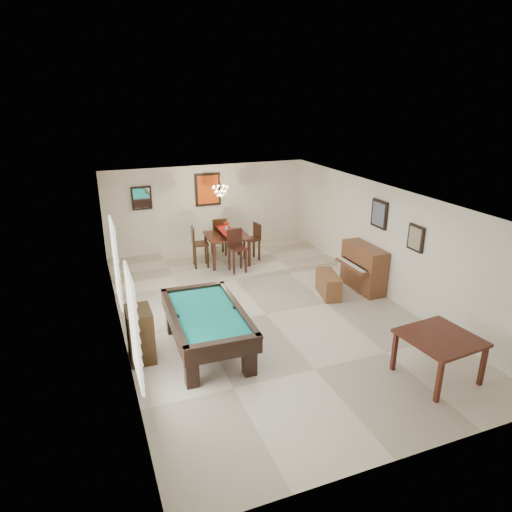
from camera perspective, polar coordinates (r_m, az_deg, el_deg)
ground_plane at (r=10.04m, az=1.25°, el=-7.33°), size 6.00×9.00×0.02m
wall_back at (r=13.60m, az=-5.99°, el=5.82°), size 6.00×0.04×2.60m
wall_front at (r=6.05m, az=18.36°, el=-14.16°), size 6.00×0.04×2.60m
wall_left at (r=8.88m, az=-16.90°, el=-2.71°), size 0.04×9.00×2.60m
wall_right at (r=10.96m, az=15.97°, el=1.68°), size 0.04×9.00×2.60m
ceiling at (r=9.14m, az=1.37°, el=7.37°), size 6.00×9.00×0.04m
dining_step at (r=12.82m, az=-4.29°, el=-0.82°), size 6.00×2.50×0.12m
window_left_front at (r=6.84m, az=-15.03°, el=-8.58°), size 0.06×1.00×1.70m
window_left_rear at (r=9.41m, az=-17.12°, el=-0.80°), size 0.06×1.00×1.70m
pool_table at (r=8.58m, az=-6.10°, el=-9.42°), size 1.37×2.44×0.80m
square_table at (r=8.40m, az=21.75°, el=-11.64°), size 1.23×1.23×0.78m
upright_piano at (r=11.31m, az=12.76°, el=-1.51°), size 0.74×1.32×1.10m
piano_bench at (r=10.96m, az=9.03°, el=-3.54°), size 0.59×1.03×0.54m
apothecary_chest at (r=8.53m, az=-14.26°, el=-9.47°), size 0.43×0.65×0.98m
dining_table at (r=12.50m, az=-3.65°, el=1.19°), size 1.16×1.16×0.92m
flower_vase at (r=12.33m, az=-3.71°, el=3.78°), size 0.18×0.18×0.26m
dining_chair_south at (r=11.81m, az=-2.35°, el=0.58°), size 0.43×0.43×1.11m
dining_chair_north at (r=13.13m, az=-4.71°, el=2.50°), size 0.42×0.42×1.10m
dining_chair_west at (r=12.25m, az=-6.96°, el=1.15°), size 0.46×0.46×1.11m
dining_chair_east at (r=12.66m, az=-0.55°, el=1.76°), size 0.43×0.43×1.04m
chandelier at (r=12.18m, az=-4.48°, el=8.56°), size 0.44×0.44×0.60m
back_painting at (r=13.43m, az=-6.04°, el=8.27°), size 0.75×0.06×0.95m
back_mirror at (r=13.09m, az=-14.12°, el=7.03°), size 0.55×0.06×0.65m
right_picture_upper at (r=11.00m, az=15.17°, el=5.09°), size 0.06×0.55×0.65m
right_picture_lower at (r=10.08m, az=19.36°, el=2.13°), size 0.06×0.45×0.55m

